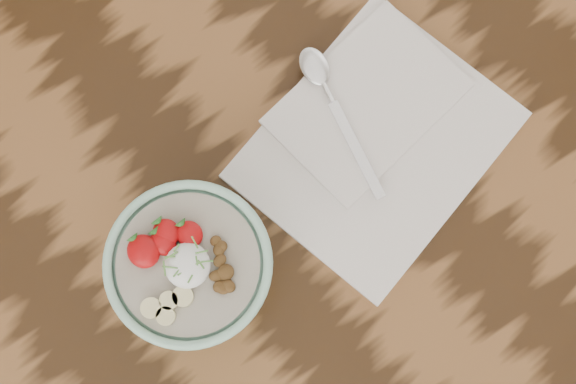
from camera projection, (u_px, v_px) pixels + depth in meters
table at (254, 263)px, 100.23cm from camera, size 160.00×90.00×75.00cm
breakfast_bowl at (191, 266)px, 84.94cm from camera, size 17.42×17.42×11.58cm
napkin at (374, 136)px, 92.77cm from camera, size 32.97×28.67×1.77cm
spoon at (325, 87)px, 92.29cm from camera, size 6.57×19.61×1.03cm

